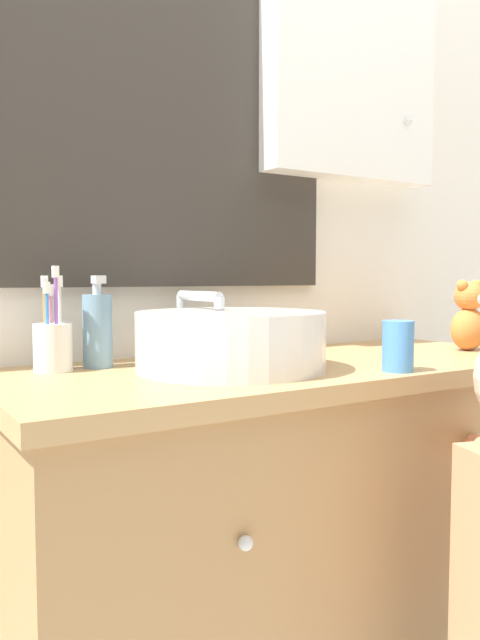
{
  "coord_description": "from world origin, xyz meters",
  "views": [
    {
      "loc": [
        -0.79,
        -0.7,
        1.02
      ],
      "look_at": [
        -0.16,
        0.29,
        0.94
      ],
      "focal_mm": 35.0,
      "sensor_mm": 36.0,
      "label": 1
    }
  ],
  "objects": [
    {
      "name": "teddy_bear",
      "position": [
        0.51,
        0.29,
        0.92
      ],
      "size": [
        0.1,
        0.08,
        0.18
      ],
      "color": "orange",
      "rests_on": "vanity_counter"
    },
    {
      "name": "toothbrush_holder",
      "position": [
        -0.46,
        0.49,
        0.89
      ],
      "size": [
        0.07,
        0.07,
        0.2
      ],
      "color": "silver",
      "rests_on": "vanity_counter"
    },
    {
      "name": "wall_back",
      "position": [
        0.02,
        0.62,
        1.28
      ],
      "size": [
        3.2,
        0.18,
        2.5
      ],
      "color": "silver",
      "rests_on": "ground_plane"
    },
    {
      "name": "soap_dispenser",
      "position": [
        -0.37,
        0.5,
        0.91
      ],
      "size": [
        0.06,
        0.06,
        0.18
      ],
      "color": "#6B93B2",
      "rests_on": "vanity_counter"
    },
    {
      "name": "sink_basin",
      "position": [
        -0.16,
        0.33,
        0.9
      ],
      "size": [
        0.37,
        0.42,
        0.15
      ],
      "color": "silver",
      "rests_on": "vanity_counter"
    },
    {
      "name": "vanity_counter",
      "position": [
        0.0,
        0.34,
        0.42
      ],
      "size": [
        1.23,
        0.52,
        0.84
      ],
      "color": "#A37A4C",
      "rests_on": "ground_plane"
    },
    {
      "name": "drinking_cup",
      "position": [
        0.1,
        0.14,
        0.89
      ],
      "size": [
        0.06,
        0.06,
        0.1
      ],
      "primitive_type": "cylinder",
      "color": "#4789D1",
      "rests_on": "vanity_counter"
    }
  ]
}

